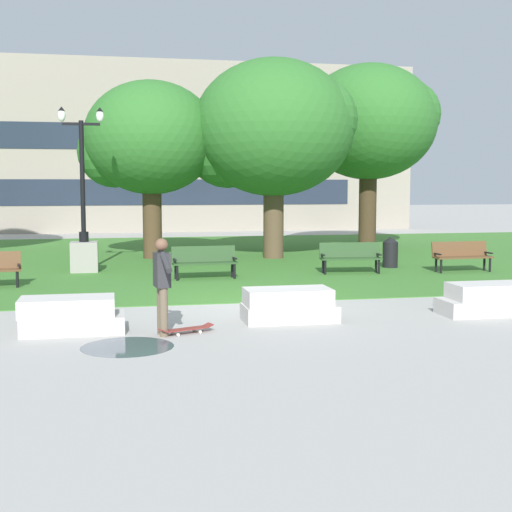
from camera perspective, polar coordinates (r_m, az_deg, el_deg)
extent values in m
plane|color=#A3A09B|center=(15.92, -0.48, -3.79)|extent=(140.00, 140.00, 0.00)
cube|color=#3D752D|center=(25.73, -4.70, -0.12)|extent=(40.00, 20.00, 0.02)
cube|color=#BCB7B2|center=(13.20, -14.40, -5.27)|extent=(1.80, 0.90, 0.32)
cube|color=beige|center=(13.15, -14.86, -3.90)|extent=(1.66, 0.83, 0.32)
cube|color=#BCB7B2|center=(13.85, 2.70, -4.57)|extent=(1.80, 0.90, 0.32)
cube|color=beige|center=(13.79, 2.56, -3.27)|extent=(1.66, 0.83, 0.32)
cube|color=#BCB7B2|center=(15.25, 17.78, -3.89)|extent=(1.80, 0.90, 0.32)
cube|color=beige|center=(15.27, 18.26, -2.68)|extent=(1.66, 0.83, 0.32)
cylinder|color=brown|center=(12.71, -7.59, -4.32)|extent=(0.15, 0.15, 0.86)
cylinder|color=brown|center=(12.52, -7.40, -4.47)|extent=(0.15, 0.15, 0.86)
cube|color=#2D2D30|center=(12.51, -7.54, -1.10)|extent=(0.29, 0.43, 0.60)
cylinder|color=#2D2D30|center=(12.99, -7.86, -0.03)|extent=(0.17, 0.55, 0.32)
cylinder|color=#2D2D30|center=(11.99, -7.21, -0.51)|extent=(0.17, 0.55, 0.32)
sphere|color=brown|center=(12.46, -7.56, 0.91)|extent=(0.22, 0.22, 0.22)
cube|color=maroon|center=(12.75, -5.60, -5.83)|extent=(0.82, 0.49, 0.02)
cube|color=maroon|center=(12.96, -3.83, -5.54)|extent=(0.19, 0.23, 0.06)
cube|color=maroon|center=(12.55, -7.43, -5.95)|extent=(0.19, 0.23, 0.06)
cylinder|color=silver|center=(12.96, -4.96, -5.90)|extent=(0.06, 0.05, 0.06)
cylinder|color=silver|center=(12.77, -4.49, -6.07)|extent=(0.06, 0.05, 0.06)
cylinder|color=silver|center=(12.76, -6.71, -6.10)|extent=(0.06, 0.05, 0.06)
cylinder|color=silver|center=(12.57, -6.26, -6.28)|extent=(0.06, 0.05, 0.06)
cylinder|color=#47515B|center=(11.90, -10.25, -7.15)|extent=(1.52, 1.52, 0.01)
cube|color=#284723|center=(21.13, 7.61, -0.21)|extent=(1.83, 0.62, 0.05)
cube|color=#284723|center=(21.35, 7.47, 0.47)|extent=(1.80, 0.30, 0.46)
cube|color=black|center=(20.94, 5.38, 0.09)|extent=(0.10, 0.40, 0.04)
cube|color=black|center=(21.33, 9.81, 0.13)|extent=(0.10, 0.40, 0.04)
cylinder|color=black|center=(20.83, 5.56, -0.92)|extent=(0.07, 0.07, 0.41)
cylinder|color=black|center=(21.20, 9.81, -0.86)|extent=(0.07, 0.07, 0.41)
cylinder|color=black|center=(21.14, 5.39, -0.82)|extent=(0.07, 0.07, 0.41)
cylinder|color=black|center=(21.51, 9.58, -0.76)|extent=(0.07, 0.07, 0.41)
cube|color=brown|center=(22.20, 16.25, -0.11)|extent=(1.81, 0.49, 0.05)
cube|color=brown|center=(22.40, 15.96, 0.54)|extent=(1.80, 0.17, 0.46)
cube|color=black|center=(21.80, 14.33, 0.16)|extent=(0.07, 0.40, 0.04)
cube|color=black|center=(22.61, 18.12, 0.25)|extent=(0.07, 0.40, 0.04)
cylinder|color=black|center=(21.71, 14.59, -0.81)|extent=(0.07, 0.07, 0.41)
cylinder|color=black|center=(22.49, 18.21, -0.69)|extent=(0.07, 0.07, 0.41)
cylinder|color=black|center=(21.99, 14.21, -0.72)|extent=(0.07, 0.07, 0.41)
cylinder|color=black|center=(22.76, 17.80, -0.60)|extent=(0.07, 0.07, 0.41)
cube|color=#284723|center=(19.78, -4.09, -0.59)|extent=(1.82, 0.52, 0.05)
cube|color=#284723|center=(20.00, -4.22, 0.15)|extent=(1.80, 0.20, 0.46)
cube|color=black|center=(19.64, -6.51, -0.30)|extent=(0.08, 0.40, 0.04)
cube|color=black|center=(19.92, -1.72, -0.18)|extent=(0.08, 0.40, 0.04)
cylinder|color=black|center=(19.53, -6.32, -1.37)|extent=(0.07, 0.07, 0.41)
cylinder|color=black|center=(19.80, -1.73, -1.24)|extent=(0.07, 0.07, 0.41)
cylinder|color=black|center=(19.84, -6.45, -1.26)|extent=(0.07, 0.07, 0.41)
cylinder|color=black|center=(20.11, -1.92, -1.14)|extent=(0.07, 0.07, 0.41)
cube|color=black|center=(19.24, -18.47, -0.69)|extent=(0.10, 0.40, 0.04)
cylinder|color=black|center=(19.12, -18.56, -1.79)|extent=(0.07, 0.07, 0.41)
cylinder|color=black|center=(19.44, -18.54, -1.67)|extent=(0.07, 0.07, 0.41)
cube|color=gray|center=(22.04, -13.57, -0.05)|extent=(0.80, 0.80, 0.90)
cylinder|color=black|center=(21.98, -13.61, 1.50)|extent=(0.28, 0.28, 0.30)
cylinder|color=black|center=(21.93, -13.71, 5.80)|extent=(0.14, 0.14, 3.59)
cube|color=black|center=(22.00, -13.82, 10.22)|extent=(1.10, 0.08, 0.08)
ellipsoid|color=white|center=(22.05, -15.29, 10.80)|extent=(0.22, 0.22, 0.36)
cone|color=black|center=(22.07, -15.30, 11.31)|extent=(0.20, 0.20, 0.13)
ellipsoid|color=white|center=(22.00, -12.38, 10.88)|extent=(0.22, 0.22, 0.36)
cone|color=black|center=(22.02, -12.39, 11.39)|extent=(0.20, 0.20, 0.13)
cylinder|color=#4C3823|center=(25.56, -8.30, 3.15)|extent=(0.67, 0.67, 2.96)
ellipsoid|color=#2D6B28|center=(25.59, -8.39, 9.35)|extent=(4.67, 4.67, 3.97)
sphere|color=#2D6B28|center=(25.99, -11.29, 8.21)|extent=(2.57, 2.57, 2.57)
sphere|color=#2D6B28|center=(25.23, -5.65, 9.97)|extent=(2.34, 2.34, 2.34)
cylinder|color=#42301E|center=(29.36, 8.92, 4.11)|extent=(0.71, 0.71, 3.62)
ellipsoid|color=#2D6B28|center=(29.45, 9.02, 10.55)|extent=(5.43, 5.43, 4.62)
sphere|color=#2D6B28|center=(29.44, 5.87, 9.53)|extent=(2.99, 2.99, 2.99)
sphere|color=#2D6B28|center=(29.47, 11.93, 11.02)|extent=(2.72, 2.72, 2.72)
cylinder|color=brown|center=(25.37, 1.41, 3.28)|extent=(0.72, 0.72, 3.05)
ellipsoid|color=#2D6B28|center=(25.42, 1.43, 10.23)|extent=(5.65, 5.65, 4.81)
sphere|color=#2D6B28|center=(25.64, -2.29, 8.92)|extent=(3.11, 3.11, 3.11)
sphere|color=#2D6B28|center=(25.25, 4.90, 10.88)|extent=(2.83, 2.83, 2.83)
cylinder|color=black|center=(22.91, 10.69, 0.10)|extent=(0.48, 0.48, 0.80)
cone|color=black|center=(22.87, 10.71, 1.30)|extent=(0.49, 0.49, 0.16)
cube|color=gray|center=(40.01, -8.96, 8.65)|extent=(30.87, 1.00, 9.40)
cube|color=#232D3D|center=(39.44, -8.87, 5.06)|extent=(23.15, 0.03, 1.40)
cube|color=#232D3D|center=(39.52, -8.94, 9.41)|extent=(23.15, 0.03, 1.40)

